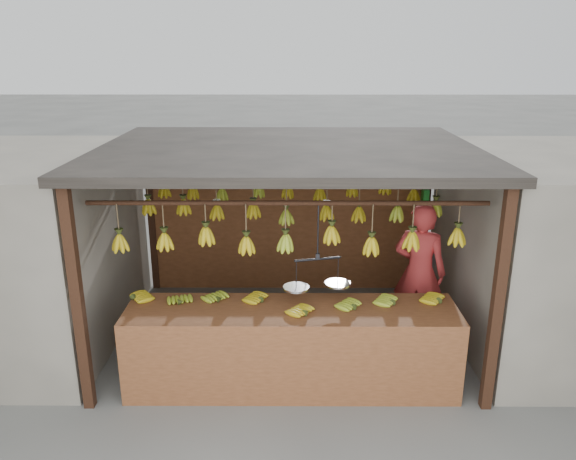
{
  "coord_description": "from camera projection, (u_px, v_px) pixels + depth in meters",
  "views": [
    {
      "loc": [
        0.03,
        -6.37,
        3.45
      ],
      "look_at": [
        0.0,
        0.3,
        1.3
      ],
      "focal_mm": 35.0,
      "sensor_mm": 36.0,
      "label": 1
    }
  ],
  "objects": [
    {
      "name": "counter",
      "position": [
        291.0,
        331.0,
        5.74
      ],
      "size": [
        3.55,
        0.78,
        0.96
      ],
      "color": "brown",
      "rests_on": "ground"
    },
    {
      "name": "vendor",
      "position": [
        419.0,
        272.0,
        6.82
      ],
      "size": [
        0.75,
        0.64,
        1.74
      ],
      "primitive_type": "imported",
      "rotation": [
        0.0,
        0.0,
        2.72
      ],
      "color": "#BF3333",
      "rests_on": "ground"
    },
    {
      "name": "stall",
      "position": [
        288.0,
        177.0,
        6.83
      ],
      "size": [
        4.3,
        3.3,
        2.4
      ],
      "color": "black",
      "rests_on": "ground"
    },
    {
      "name": "hanging_bananas",
      "position": [
        289.0,
        212.0,
        6.62
      ],
      "size": [
        3.58,
        2.24,
        0.39
      ],
      "color": "#AF9512",
      "rests_on": "ground"
    },
    {
      "name": "balance_scale",
      "position": [
        317.0,
        281.0,
        5.81
      ],
      "size": [
        0.7,
        0.37,
        0.9
      ],
      "color": "black",
      "rests_on": "ground"
    },
    {
      "name": "bag_bundles",
      "position": [
        423.0,
        228.0,
        8.09
      ],
      "size": [
        0.08,
        0.26,
        1.22
      ],
      "color": "#199926",
      "rests_on": "ground"
    },
    {
      "name": "ground",
      "position": [
        288.0,
        335.0,
        7.12
      ],
      "size": [
        80.0,
        80.0,
        0.0
      ],
      "primitive_type": "plane",
      "color": "#5B5B57"
    }
  ]
}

